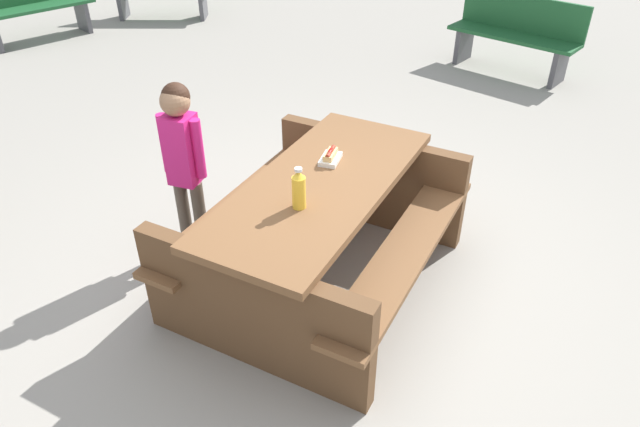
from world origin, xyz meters
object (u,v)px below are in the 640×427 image
picnic_table (320,224)px  park_bench_far (33,5)px  child_in_coat (182,150)px  soda_bottle (299,190)px  hotdog_tray (330,157)px  park_bench_mid (516,33)px

picnic_table → park_bench_far: 6.31m
child_in_coat → park_bench_far: (3.12, 4.57, -0.33)m
soda_bottle → child_in_coat: bearing=75.0°
park_bench_far → picnic_table: bearing=-119.3°
picnic_table → hotdog_tray: (0.26, 0.04, 0.34)m
child_in_coat → hotdog_tray: bearing=-71.9°
child_in_coat → park_bench_mid: size_ratio=0.79×
picnic_table → soda_bottle: soda_bottle is taller
picnic_table → soda_bottle: 0.51m
picnic_table → child_in_coat: 1.00m
hotdog_tray → child_in_coat: (-0.29, 0.89, 0.00)m
hotdog_tray → park_bench_far: (2.83, 5.46, -0.33)m
picnic_table → soda_bottle: size_ratio=7.68×
soda_bottle → park_bench_mid: (4.69, -0.56, -0.41)m
picnic_table → child_in_coat: child_in_coat is taller
soda_bottle → hotdog_tray: size_ratio=1.29×
picnic_table → hotdog_tray: size_ratio=9.93×
picnic_table → soda_bottle: bearing=-179.4°
soda_bottle → park_bench_far: bearing=58.5°
hotdog_tray → park_bench_mid: 4.21m
picnic_table → park_bench_mid: park_bench_mid is taller
child_in_coat → park_bench_mid: (4.44, -1.50, -0.33)m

